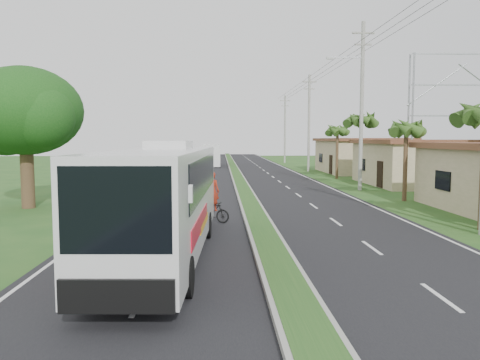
{
  "coord_description": "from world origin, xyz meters",
  "views": [
    {
      "loc": [
        -1.64,
        -15.44,
        3.7
      ],
      "look_at": [
        -0.73,
        6.3,
        1.8
      ],
      "focal_mm": 35.0,
      "sensor_mm": 36.0,
      "label": 1
    }
  ],
  "objects": [
    {
      "name": "lane_edge_left",
      "position": [
        -6.7,
        20.0,
        0.0
      ],
      "size": [
        0.12,
        160.0,
        0.01
      ],
      "primitive_type": "cube",
      "color": "silver",
      "rests_on": "ground"
    },
    {
      "name": "shop_far",
      "position": [
        14.0,
        36.0,
        1.93
      ],
      "size": [
        8.6,
        11.6,
        3.82
      ],
      "color": "tan",
      "rests_on": "ground"
    },
    {
      "name": "coach_bus_main",
      "position": [
        -3.35,
        -1.04,
        2.01
      ],
      "size": [
        2.84,
        11.39,
        3.65
      ],
      "rotation": [
        0.0,
        0.0,
        -0.04
      ],
      "color": "silver",
      "rests_on": "ground"
    },
    {
      "name": "palm_verge_b",
      "position": [
        9.4,
        12.0,
        4.36
      ],
      "size": [
        2.4,
        2.4,
        5.05
      ],
      "color": "#473321",
      "rests_on": "ground"
    },
    {
      "name": "coach_bus_far",
      "position": [
        -2.86,
        49.64,
        1.72
      ],
      "size": [
        2.4,
        10.45,
        3.04
      ],
      "rotation": [
        0.0,
        0.0,
        0.01
      ],
      "color": "white",
      "rests_on": "ground"
    },
    {
      "name": "billboard_lattice",
      "position": [
        22.0,
        30.0,
        6.82
      ],
      "size": [
        10.18,
        1.18,
        12.07
      ],
      "color": "gray",
      "rests_on": "ground"
    },
    {
      "name": "lane_edge_right",
      "position": [
        6.7,
        20.0,
        0.0
      ],
      "size": [
        0.12,
        160.0,
        0.01
      ],
      "primitive_type": "cube",
      "color": "silver",
      "rests_on": "ground"
    },
    {
      "name": "motorcyclist",
      "position": [
        -2.0,
        5.08,
        0.85
      ],
      "size": [
        1.64,
        1.04,
        2.28
      ],
      "rotation": [
        0.0,
        0.0,
        -0.41
      ],
      "color": "black",
      "rests_on": "ground"
    },
    {
      "name": "road_asphalt",
      "position": [
        0.0,
        20.0,
        0.01
      ],
      "size": [
        14.0,
        160.0,
        0.02
      ],
      "primitive_type": "cube",
      "color": "black",
      "rests_on": "ground"
    },
    {
      "name": "utility_pole_d",
      "position": [
        8.5,
        58.0,
        5.42
      ],
      "size": [
        1.6,
        0.28,
        10.5
      ],
      "color": "gray",
      "rests_on": "ground"
    },
    {
      "name": "median_strip",
      "position": [
        0.0,
        20.0,
        0.1
      ],
      "size": [
        1.2,
        160.0,
        0.18
      ],
      "color": "gray",
      "rests_on": "ground"
    },
    {
      "name": "palm_verge_c",
      "position": [
        8.8,
        19.0,
        5.12
      ],
      "size": [
        2.4,
        2.4,
        5.85
      ],
      "color": "#473321",
      "rests_on": "ground"
    },
    {
      "name": "palm_verge_d",
      "position": [
        9.3,
        28.0,
        4.55
      ],
      "size": [
        2.4,
        2.4,
        5.25
      ],
      "color": "#473321",
      "rests_on": "ground"
    },
    {
      "name": "shop_mid",
      "position": [
        14.0,
        22.0,
        1.86
      ],
      "size": [
        7.6,
        10.6,
        3.67
      ],
      "color": "tan",
      "rests_on": "ground"
    },
    {
      "name": "shade_tree",
      "position": [
        -12.11,
        10.02,
        5.03
      ],
      "size": [
        6.3,
        6.0,
        7.54
      ],
      "color": "#473321",
      "rests_on": "ground"
    },
    {
      "name": "utility_pole_c",
      "position": [
        8.5,
        38.0,
        5.67
      ],
      "size": [
        1.6,
        0.28,
        11.0
      ],
      "color": "gray",
      "rests_on": "ground"
    },
    {
      "name": "ground",
      "position": [
        0.0,
        0.0,
        0.0
      ],
      "size": [
        180.0,
        180.0,
        0.0
      ],
      "primitive_type": "plane",
      "color": "#214C1B",
      "rests_on": "ground"
    },
    {
      "name": "utility_pole_b",
      "position": [
        8.47,
        18.0,
        6.26
      ],
      "size": [
        3.2,
        0.28,
        12.0
      ],
      "color": "gray",
      "rests_on": "ground"
    }
  ]
}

